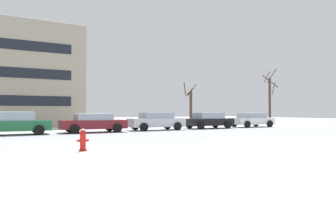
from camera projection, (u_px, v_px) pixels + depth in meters
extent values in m
plane|color=white|center=(61.00, 146.00, 14.00)|extent=(120.00, 120.00, 0.00)
cube|color=#B7BCC4|center=(48.00, 140.00, 16.73)|extent=(80.00, 8.33, 0.00)
cylinder|color=red|center=(83.00, 150.00, 12.22)|extent=(0.30, 0.30, 0.06)
cylinder|color=red|center=(83.00, 141.00, 12.23)|extent=(0.22, 0.22, 0.61)
sphere|color=red|center=(83.00, 132.00, 12.24)|extent=(0.21, 0.21, 0.21)
cylinder|color=red|center=(79.00, 141.00, 12.15)|extent=(0.12, 0.09, 0.09)
cylinder|color=red|center=(87.00, 140.00, 12.31)|extent=(0.12, 0.09, 0.09)
sphere|color=white|center=(83.00, 131.00, 12.24)|extent=(0.15, 0.15, 0.15)
cube|color=#1E6038|center=(13.00, 126.00, 20.48)|extent=(4.51, 2.09, 0.64)
cube|color=#8C99A8|center=(13.00, 116.00, 20.49)|extent=(2.51, 1.84, 0.53)
cube|color=white|center=(14.00, 112.00, 20.50)|extent=(2.29, 1.70, 0.06)
cylinder|color=black|center=(36.00, 129.00, 21.99)|extent=(0.65, 0.25, 0.64)
cylinder|color=black|center=(39.00, 130.00, 20.29)|extent=(0.65, 0.25, 0.64)
cube|color=maroon|center=(93.00, 124.00, 22.91)|extent=(4.61, 2.05, 0.60)
cube|color=#8C99A8|center=(93.00, 117.00, 22.92)|extent=(2.57, 1.81, 0.43)
cube|color=white|center=(93.00, 114.00, 22.92)|extent=(2.34, 1.67, 0.06)
cylinder|color=black|center=(109.00, 127.00, 24.41)|extent=(0.65, 0.25, 0.64)
cylinder|color=black|center=(117.00, 128.00, 22.74)|extent=(0.65, 0.25, 0.64)
cylinder|color=black|center=(70.00, 128.00, 23.06)|extent=(0.65, 0.25, 0.64)
cylinder|color=black|center=(75.00, 129.00, 21.39)|extent=(0.65, 0.25, 0.64)
cube|color=silver|center=(156.00, 123.00, 25.57)|extent=(4.52, 1.93, 0.67)
cube|color=#8C99A8|center=(156.00, 116.00, 25.58)|extent=(2.52, 1.69, 0.44)
cube|color=white|center=(156.00, 112.00, 25.59)|extent=(2.29, 1.56, 0.06)
cylinder|color=black|center=(167.00, 125.00, 27.01)|extent=(0.65, 0.25, 0.64)
cylinder|color=black|center=(178.00, 126.00, 25.45)|extent=(0.65, 0.25, 0.64)
cylinder|color=black|center=(135.00, 126.00, 25.68)|extent=(0.65, 0.25, 0.64)
cylinder|color=black|center=(144.00, 127.00, 24.12)|extent=(0.65, 0.25, 0.64)
cube|color=black|center=(208.00, 122.00, 28.10)|extent=(4.36, 1.99, 0.59)
cube|color=#8C99A8|center=(208.00, 116.00, 28.11)|extent=(2.43, 1.75, 0.50)
cube|color=white|center=(208.00, 113.00, 28.12)|extent=(2.21, 1.62, 0.06)
cylinder|color=black|center=(215.00, 124.00, 29.55)|extent=(0.65, 0.25, 0.64)
cylinder|color=black|center=(228.00, 125.00, 27.93)|extent=(0.65, 0.25, 0.64)
cylinder|color=black|center=(189.00, 125.00, 28.27)|extent=(0.65, 0.25, 0.64)
cylinder|color=black|center=(201.00, 126.00, 26.65)|extent=(0.65, 0.25, 0.64)
cube|color=white|center=(252.00, 121.00, 30.66)|extent=(4.31, 2.03, 0.62)
cube|color=#8C99A8|center=(252.00, 116.00, 30.67)|extent=(2.40, 1.79, 0.40)
cube|color=white|center=(252.00, 113.00, 30.67)|extent=(2.18, 1.66, 0.06)
cylinder|color=black|center=(256.00, 123.00, 32.12)|extent=(0.65, 0.25, 0.64)
cylinder|color=black|center=(270.00, 124.00, 30.46)|extent=(0.65, 0.25, 0.64)
cylinder|color=black|center=(234.00, 124.00, 30.85)|extent=(0.65, 0.25, 0.64)
cylinder|color=black|center=(247.00, 124.00, 29.19)|extent=(0.65, 0.25, 0.64)
cylinder|color=#423326|center=(270.00, 101.00, 37.87)|extent=(0.28, 0.28, 5.43)
cylinder|color=#423326|center=(267.00, 77.00, 38.33)|extent=(0.96, 0.18, 1.37)
cylinder|color=#423326|center=(272.00, 76.00, 38.32)|extent=(0.39, 1.18, 1.55)
cylinder|color=#423326|center=(273.00, 88.00, 37.91)|extent=(0.55, 0.90, 1.40)
cylinder|color=#423326|center=(270.00, 81.00, 37.10)|extent=(1.34, 1.29, 1.49)
cylinder|color=#423326|center=(191.00, 109.00, 32.76)|extent=(0.29, 0.29, 3.51)
cylinder|color=#423326|center=(189.00, 92.00, 33.15)|extent=(0.85, 0.27, 0.88)
cylinder|color=#423326|center=(192.00, 90.00, 33.21)|extent=(0.65, 0.79, 1.16)
cylinder|color=#423326|center=(185.00, 88.00, 32.76)|extent=(0.68, 1.22, 1.32)
cube|color=white|center=(0.00, 27.00, 31.40)|extent=(14.14, 9.20, 0.10)
cube|color=black|center=(2.00, 100.00, 27.19)|extent=(11.54, 0.04, 0.90)
cube|color=black|center=(2.00, 72.00, 27.24)|extent=(11.54, 0.04, 0.90)
cube|color=black|center=(2.00, 43.00, 27.28)|extent=(11.54, 0.04, 0.90)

